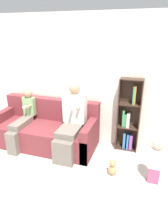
# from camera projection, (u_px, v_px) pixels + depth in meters

# --- Properties ---
(ground_plane) EXTENTS (14.00, 14.00, 0.00)m
(ground_plane) POSITION_uv_depth(u_px,v_px,m) (38.00, 159.00, 3.72)
(ground_plane) COLOR #BCB2A8
(back_wall) EXTENTS (10.00, 0.06, 2.55)m
(back_wall) POSITION_uv_depth(u_px,v_px,m) (58.00, 80.00, 4.15)
(back_wall) COLOR silver
(back_wall) RESTS_ON ground_plane
(couch) EXTENTS (2.07, 0.89, 0.91)m
(couch) POSITION_uv_depth(u_px,v_px,m) (46.00, 130.00, 4.12)
(couch) COLOR maroon
(couch) RESTS_ON ground_plane
(adult_seated) EXTENTS (0.44, 0.80, 1.33)m
(adult_seated) POSITION_uv_depth(u_px,v_px,m) (71.00, 120.00, 3.71)
(adult_seated) COLOR #70665B
(adult_seated) RESTS_ON ground_plane
(child_seated) EXTENTS (0.25, 0.83, 1.13)m
(child_seated) POSITION_uv_depth(u_px,v_px,m) (22.00, 119.00, 4.00)
(child_seated) COLOR #70665B
(child_seated) RESTS_ON ground_plane
(toddler_standing) EXTENTS (0.21, 0.17, 0.76)m
(toddler_standing) POSITION_uv_depth(u_px,v_px,m) (156.00, 160.00, 3.01)
(toddler_standing) COLOR #DB4C75
(toddler_standing) RESTS_ON ground_plane
(bookshelf) EXTENTS (0.42, 0.22, 1.43)m
(bookshelf) POSITION_uv_depth(u_px,v_px,m) (129.00, 118.00, 3.84)
(bookshelf) COLOR #3D281E
(bookshelf) RESTS_ON ground_plane
(teddy_bear) EXTENTS (0.14, 0.12, 0.29)m
(teddy_bear) POSITION_uv_depth(u_px,v_px,m) (112.00, 168.00, 3.26)
(teddy_bear) COLOR tan
(teddy_bear) RESTS_ON ground_plane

